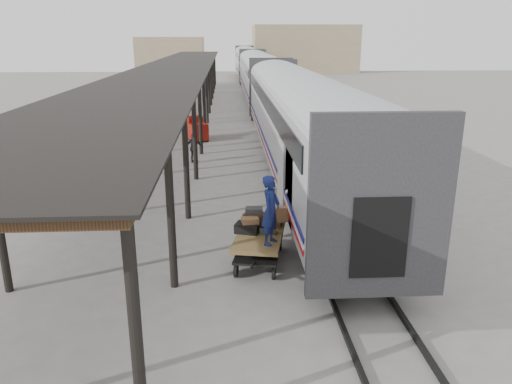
{
  "coord_description": "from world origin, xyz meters",
  "views": [
    {
      "loc": [
        0.05,
        -13.5,
        6.07
      ],
      "look_at": [
        0.87,
        0.48,
        1.7
      ],
      "focal_mm": 35.0,
      "sensor_mm": 36.0,
      "label": 1
    }
  ],
  "objects": [
    {
      "name": "train",
      "position": [
        3.19,
        33.79,
        2.69
      ],
      "size": [
        3.45,
        76.01,
        4.01
      ],
      "color": "silver",
      "rests_on": "ground"
    },
    {
      "name": "building_left",
      "position": [
        -10.0,
        82.0,
        3.0
      ],
      "size": [
        12.0,
        8.0,
        6.0
      ],
      "primitive_type": "cube",
      "color": "tan",
      "rests_on": "ground"
    },
    {
      "name": "building_far",
      "position": [
        14.0,
        78.0,
        4.0
      ],
      "size": [
        18.0,
        10.0,
        8.0
      ],
      "primitive_type": "cube",
      "color": "tan",
      "rests_on": "ground"
    },
    {
      "name": "ground",
      "position": [
        0.0,
        0.0,
        0.0
      ],
      "size": [
        160.0,
        160.0,
        0.0
      ],
      "primitive_type": "plane",
      "color": "slate",
      "rests_on": "ground"
    },
    {
      "name": "canopy",
      "position": [
        -3.4,
        24.0,
        4.0
      ],
      "size": [
        4.9,
        64.3,
        4.15
      ],
      "color": "#422B19",
      "rests_on": "ground"
    },
    {
      "name": "suitcase_stack",
      "position": [
        0.84,
        -0.34,
        1.06
      ],
      "size": [
        1.45,
        1.13,
        0.59
      ],
      "rotation": [
        0.0,
        0.0,
        -0.19
      ],
      "color": "#343437",
      "rests_on": "baggage_cart"
    },
    {
      "name": "rails",
      "position": [
        3.2,
        34.0,
        0.06
      ],
      "size": [
        1.54,
        150.0,
        0.12
      ],
      "color": "black",
      "rests_on": "ground"
    },
    {
      "name": "pedestrian",
      "position": [
        -1.6,
        11.1,
        0.75
      ],
      "size": [
        0.95,
        0.56,
        1.51
      ],
      "primitive_type": "imported",
      "rotation": [
        0.0,
        0.0,
        2.91
      ],
      "color": "black",
      "rests_on": "ground"
    },
    {
      "name": "luggage_tug",
      "position": [
        -1.79,
        16.74,
        0.65
      ],
      "size": [
        1.5,
        1.85,
        1.42
      ],
      "rotation": [
        0.0,
        0.0,
        0.38
      ],
      "color": "maroon",
      "rests_on": "ground"
    },
    {
      "name": "porter",
      "position": [
        1.15,
        -1.38,
        1.78
      ],
      "size": [
        0.69,
        0.8,
        1.85
      ],
      "primitive_type": "imported",
      "rotation": [
        0.0,
        0.0,
        1.12
      ],
      "color": "navy",
      "rests_on": "baggage_cart"
    },
    {
      "name": "baggage_cart",
      "position": [
        0.9,
        -0.73,
        0.65
      ],
      "size": [
        1.68,
        2.59,
        0.86
      ],
      "rotation": [
        0.0,
        0.0,
        -0.19
      ],
      "color": "brown",
      "rests_on": "ground"
    }
  ]
}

